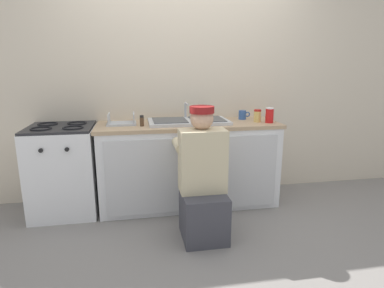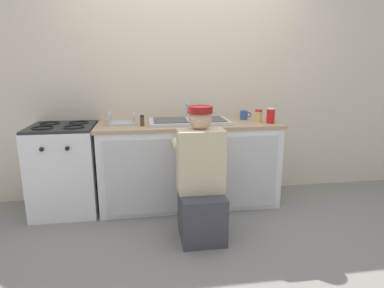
{
  "view_description": "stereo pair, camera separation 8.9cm",
  "coord_description": "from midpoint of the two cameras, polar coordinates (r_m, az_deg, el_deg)",
  "views": [
    {
      "loc": [
        -0.54,
        -2.85,
        1.41
      ],
      "look_at": [
        0.0,
        0.1,
        0.69
      ],
      "focal_mm": 30.0,
      "sensor_mm": 36.0,
      "label": 1
    },
    {
      "loc": [
        -0.45,
        -2.86,
        1.41
      ],
      "look_at": [
        0.0,
        0.1,
        0.69
      ],
      "focal_mm": 30.0,
      "sensor_mm": 36.0,
      "label": 2
    }
  ],
  "objects": [
    {
      "name": "counter_cabinet",
      "position": [
        3.34,
        0.28,
        -3.83
      ],
      "size": [
        1.78,
        0.62,
        0.82
      ],
      "color": "white",
      "rests_on": "ground_plane"
    },
    {
      "name": "sink_double_basin",
      "position": [
        3.24,
        0.26,
        4.12
      ],
      "size": [
        0.8,
        0.44,
        0.19
      ],
      "color": "silver",
      "rests_on": "countertop"
    },
    {
      "name": "back_wall",
      "position": [
        3.54,
        -0.62,
        11.0
      ],
      "size": [
        6.0,
        0.1,
        2.5
      ],
      "primitive_type": "cube",
      "color": "beige",
      "rests_on": "ground_plane"
    },
    {
      "name": "spice_bottle_pepper",
      "position": [
        3.09,
        -8.04,
        4.13
      ],
      "size": [
        0.04,
        0.04,
        0.1
      ],
      "color": "#513823",
      "rests_on": "countertop"
    },
    {
      "name": "coffee_mug",
      "position": [
        3.49,
        9.96,
        5.08
      ],
      "size": [
        0.13,
        0.08,
        0.09
      ],
      "color": "#335699",
      "rests_on": "countertop"
    },
    {
      "name": "plumber_person",
      "position": [
        2.68,
        2.58,
        -7.24
      ],
      "size": [
        0.42,
        0.61,
        1.1
      ],
      "color": "#3F3F47",
      "rests_on": "ground_plane"
    },
    {
      "name": "condiment_jar",
      "position": [
        3.34,
        12.48,
        4.88
      ],
      "size": [
        0.07,
        0.07,
        0.13
      ],
      "color": "#DBB760",
      "rests_on": "countertop"
    },
    {
      "name": "countertop",
      "position": [
        3.24,
        0.26,
        3.46
      ],
      "size": [
        1.82,
        0.62,
        0.04
      ],
      "primitive_type": "cube",
      "color": "tan",
      "rests_on": "counter_cabinet"
    },
    {
      "name": "stove_range",
      "position": [
        3.38,
        -20.84,
        -4.1
      ],
      "size": [
        0.61,
        0.62,
        0.88
      ],
      "color": "white",
      "rests_on": "ground_plane"
    },
    {
      "name": "dish_rack_tray",
      "position": [
        3.23,
        -11.49,
        3.9
      ],
      "size": [
        0.28,
        0.22,
        0.11
      ],
      "color": "#B2B7BC",
      "rests_on": "countertop"
    },
    {
      "name": "soda_cup_red",
      "position": [
        3.32,
        14.56,
        4.9
      ],
      "size": [
        0.08,
        0.08,
        0.15
      ],
      "color": "red",
      "rests_on": "countertop"
    },
    {
      "name": "ground_plane",
      "position": [
        3.22,
        1.08,
        -12.37
      ],
      "size": [
        12.0,
        12.0,
        0.0
      ],
      "primitive_type": "plane",
      "color": "gray"
    }
  ]
}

